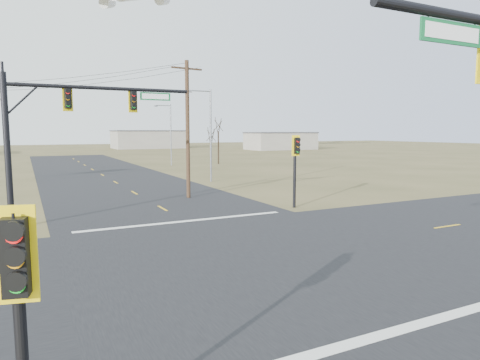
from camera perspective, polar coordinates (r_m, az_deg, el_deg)
name	(u,v)px	position (r m, az deg, el deg)	size (l,w,h in m)	color
ground	(248,256)	(17.63, 1.07, -10.15)	(320.00, 320.00, 0.00)	brown
road_ew	(248,256)	(17.63, 1.07, -10.12)	(160.00, 14.00, 0.02)	black
road_ns	(248,256)	(17.63, 1.07, -10.11)	(14.00, 160.00, 0.02)	black
stop_bar_near	(388,333)	(11.96, 19.09, -18.74)	(12.00, 0.40, 0.01)	silver
stop_bar_far	(186,221)	(24.31, -7.25, -5.46)	(12.00, 0.40, 0.01)	silver
mast_arm_far	(64,118)	(25.02, -22.38, 7.60)	(9.91, 0.54, 8.03)	black
pedestal_signal_ne	(296,156)	(28.24, 7.47, 3.22)	(0.63, 0.55, 4.82)	black
pedestal_signal_sw	(17,284)	(6.61, -27.55, -12.14)	(0.64, 0.55, 4.11)	black
utility_pole_near	(188,128)	(32.44, -7.00, 6.91)	(2.50, 0.48, 10.25)	#412F1C
streetlight_a	(209,130)	(42.74, -4.17, 6.62)	(2.56, 0.37, 9.14)	slate
streetlight_b	(170,131)	(63.87, -9.37, 6.42)	(2.49, 0.26, 8.94)	slate
bare_tree_c	(211,135)	(57.86, -3.89, 6.07)	(2.89, 2.89, 5.85)	black
bare_tree_d	(218,124)	(65.89, -2.92, 7.42)	(3.37, 3.37, 7.54)	black
warehouse_mid	(149,140)	(129.21, -12.08, 5.27)	(20.00, 12.00, 5.00)	#9D988B
warehouse_right	(281,141)	(118.11, 5.43, 5.16)	(18.00, 10.00, 4.50)	#9D988B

